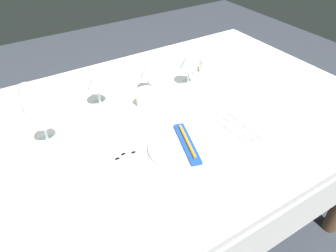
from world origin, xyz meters
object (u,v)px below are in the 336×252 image
(wine_glass_left, at_px, (148,71))
(wine_glass_centre, at_px, (97,80))
(fork_salad, at_px, (124,170))
(coffee_cup_left, at_px, (208,65))
(drink_tumbler, at_px, (30,103))
(spoon_soup, at_px, (221,124))
(spoon_dessert, at_px, (230,122))
(spoon_tea, at_px, (236,118))
(wine_glass_right, at_px, (41,117))
(dinner_plate, at_px, (187,147))
(fork_inner, at_px, (132,166))
(wine_glass_far, at_px, (189,61))
(dinner_knife, at_px, (220,129))
(coffee_cup_right, at_px, (147,98))
(fork_outer, at_px, (141,163))
(toothbrush_package, at_px, (187,143))

(wine_glass_left, bearing_deg, wine_glass_centre, 178.12)
(fork_salad, bearing_deg, coffee_cup_left, 31.13)
(drink_tumbler, bearing_deg, spoon_soup, -36.81)
(fork_salad, relative_size, spoon_dessert, 0.94)
(spoon_soup, height_order, spoon_tea, same)
(wine_glass_centre, bearing_deg, fork_salad, -102.28)
(fork_salad, height_order, wine_glass_right, wine_glass_right)
(dinner_plate, xyz_separation_m, spoon_tea, (0.26, 0.04, -0.01))
(wine_glass_centre, bearing_deg, wine_glass_left, -1.88)
(dinner_plate, distance_m, drink_tumbler, 0.62)
(fork_inner, height_order, spoon_tea, spoon_tea)
(wine_glass_centre, bearing_deg, coffee_cup_left, -1.87)
(spoon_soup, height_order, wine_glass_left, wine_glass_left)
(wine_glass_right, relative_size, drink_tumbler, 1.14)
(fork_salad, height_order, wine_glass_left, wine_glass_left)
(fork_inner, bearing_deg, wine_glass_far, 36.69)
(dinner_knife, height_order, coffee_cup_right, coffee_cup_right)
(spoon_dessert, bearing_deg, wine_glass_right, 157.47)
(fork_outer, distance_m, spoon_dessert, 0.39)
(fork_inner, distance_m, wine_glass_far, 0.57)
(fork_inner, relative_size, coffee_cup_left, 2.17)
(spoon_tea, xyz_separation_m, coffee_cup_right, (-0.25, 0.25, 0.04))
(dinner_knife, relative_size, spoon_dessert, 1.01)
(dinner_knife, height_order, wine_glass_left, wine_glass_left)
(fork_outer, distance_m, wine_glass_left, 0.47)
(wine_glass_centre, distance_m, wine_glass_left, 0.22)
(wine_glass_left, bearing_deg, fork_inner, -125.95)
(spoon_soup, height_order, wine_glass_centre, wine_glass_centre)
(fork_salad, bearing_deg, toothbrush_package, -5.37)
(dinner_knife, bearing_deg, wine_glass_right, 153.73)
(coffee_cup_left, bearing_deg, drink_tumbler, 173.78)
(dinner_plate, height_order, wine_glass_far, wine_glass_far)
(wine_glass_centre, bearing_deg, dinner_plate, -71.01)
(toothbrush_package, relative_size, fork_inner, 0.96)
(spoon_dessert, height_order, drink_tumbler, drink_tumbler)
(toothbrush_package, height_order, drink_tumbler, drink_tumbler)
(fork_outer, xyz_separation_m, drink_tumbler, (-0.22, 0.46, 0.05))
(dinner_knife, distance_m, wine_glass_left, 0.40)
(dinner_knife, bearing_deg, dinner_plate, -172.65)
(fork_outer, relative_size, coffee_cup_left, 2.04)
(fork_outer, xyz_separation_m, wine_glass_centre, (0.03, 0.39, 0.11))
(toothbrush_package, relative_size, wine_glass_right, 1.42)
(wine_glass_right, bearing_deg, spoon_tea, -21.24)
(spoon_tea, bearing_deg, wine_glass_far, 90.21)
(dinner_plate, xyz_separation_m, toothbrush_package, (-0.00, 0.00, 0.02))
(fork_salad, relative_size, wine_glass_right, 1.37)
(spoon_soup, xyz_separation_m, wine_glass_far, (0.07, 0.31, 0.11))
(dinner_knife, bearing_deg, spoon_dessert, 14.43)
(dinner_plate, distance_m, wine_glass_left, 0.42)
(fork_inner, relative_size, dinner_knife, 1.01)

